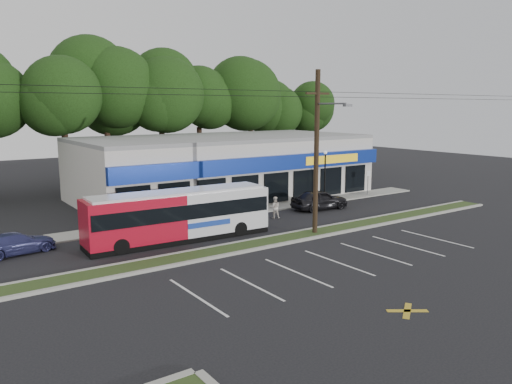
{
  "coord_description": "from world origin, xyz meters",
  "views": [
    {
      "loc": [
        -17.29,
        -21.61,
        7.8
      ],
      "look_at": [
        1.33,
        5.0,
        2.26
      ],
      "focal_mm": 35.0,
      "sensor_mm": 36.0,
      "label": 1
    }
  ],
  "objects": [
    {
      "name": "tree_line",
      "position": [
        4.0,
        26.0,
        8.42
      ],
      "size": [
        46.76,
        6.76,
        11.83
      ],
      "color": "black",
      "rests_on": "ground"
    },
    {
      "name": "pedestrian_a",
      "position": [
        2.0,
        8.48,
        0.81
      ],
      "size": [
        0.7,
        0.61,
        1.63
      ],
      "primitive_type": "imported",
      "rotation": [
        0.0,
        0.0,
        3.6
      ],
      "color": "white",
      "rests_on": "ground"
    },
    {
      "name": "metrobus",
      "position": [
        -4.52,
        4.5,
        1.58
      ],
      "size": [
        11.18,
        2.83,
        2.98
      ],
      "rotation": [
        0.0,
        0.0,
        -0.04
      ],
      "color": "#AF0D21",
      "rests_on": "ground"
    },
    {
      "name": "car_dark",
      "position": [
        8.38,
        6.53,
        0.77
      ],
      "size": [
        4.69,
        2.23,
        1.55
      ],
      "primitive_type": "imported",
      "rotation": [
        0.0,
        0.0,
        1.48
      ],
      "color": "black",
      "rests_on": "ground"
    },
    {
      "name": "strip_mall",
      "position": [
        5.5,
        15.91,
        2.65
      ],
      "size": [
        25.0,
        12.55,
        5.3
      ],
      "color": "#BAB3AC",
      "rests_on": "ground"
    },
    {
      "name": "lamp_post",
      "position": [
        11.0,
        8.8,
        2.67
      ],
      "size": [
        0.3,
        0.3,
        4.25
      ],
      "color": "black",
      "rests_on": "ground"
    },
    {
      "name": "utility_pole",
      "position": [
        2.83,
        0.93,
        5.41
      ],
      "size": [
        50.0,
        2.77,
        10.0
      ],
      "color": "black",
      "rests_on": "ground"
    },
    {
      "name": "sign_post",
      "position": [
        16.0,
        8.57,
        1.56
      ],
      "size": [
        0.45,
        0.1,
        2.23
      ],
      "color": "#59595E",
      "rests_on": "ground"
    },
    {
      "name": "curb_south",
      "position": [
        0.0,
        0.15,
        0.07
      ],
      "size": [
        40.0,
        0.25,
        0.14
      ],
      "primitive_type": "cube",
      "color": "#9E9E93",
      "rests_on": "ground"
    },
    {
      "name": "pedestrian_b",
      "position": [
        3.65,
        6.0,
        0.78
      ],
      "size": [
        0.95,
        0.88,
        1.56
      ],
      "primitive_type": "imported",
      "rotation": [
        0.0,
        0.0,
        2.65
      ],
      "color": "silver",
      "rests_on": "ground"
    },
    {
      "name": "grass_strip",
      "position": [
        0.0,
        1.0,
        0.06
      ],
      "size": [
        40.0,
        1.6,
        0.12
      ],
      "primitive_type": "cube",
      "color": "#273B18",
      "rests_on": "ground"
    },
    {
      "name": "car_blue",
      "position": [
        -13.0,
        7.0,
        0.59
      ],
      "size": [
        4.29,
        2.32,
        1.18
      ],
      "primitive_type": "imported",
      "rotation": [
        0.0,
        0.0,
        1.74
      ],
      "color": "navy",
      "rests_on": "ground"
    },
    {
      "name": "ground",
      "position": [
        0.0,
        0.0,
        0.0
      ],
      "size": [
        120.0,
        120.0,
        0.0
      ],
      "primitive_type": "plane",
      "color": "black",
      "rests_on": "ground"
    },
    {
      "name": "curb_north",
      "position": [
        0.0,
        1.85,
        0.07
      ],
      "size": [
        40.0,
        0.25,
        0.14
      ],
      "primitive_type": "cube",
      "color": "#9E9E93",
      "rests_on": "ground"
    },
    {
      "name": "sidewalk",
      "position": [
        5.0,
        9.0,
        0.05
      ],
      "size": [
        32.0,
        2.2,
        0.1
      ],
      "primitive_type": "cube",
      "color": "#9E9E93",
      "rests_on": "ground"
    }
  ]
}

